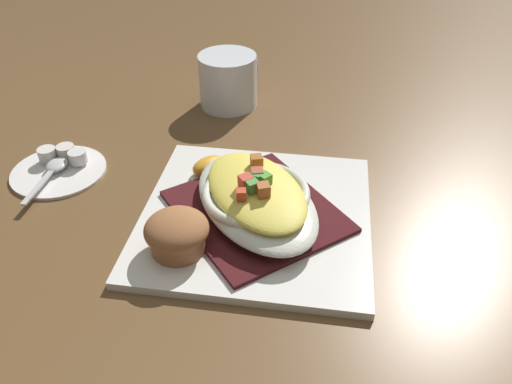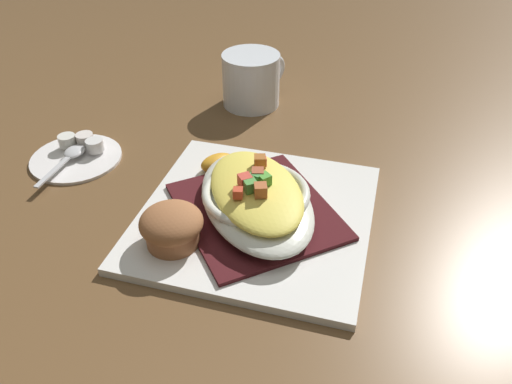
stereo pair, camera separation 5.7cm
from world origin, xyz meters
The scene contains 12 objects.
ground_plane centered at (0.00, 0.00, 0.00)m, with size 2.60×2.60×0.00m, color brown.
square_plate centered at (0.00, 0.00, 0.01)m, with size 0.26×0.26×0.01m, color white.
folded_napkin centered at (0.00, 0.00, 0.01)m, with size 0.18×0.16×0.01m, color #441519.
gratin_dish centered at (0.00, 0.00, 0.04)m, with size 0.23×0.22×0.05m.
muffin centered at (0.08, -0.06, 0.03)m, with size 0.07×0.07×0.04m.
orange_garnish centered at (-0.07, -0.08, 0.02)m, with size 0.07×0.05×0.02m.
coffee_mug centered at (-0.27, -0.12, 0.04)m, with size 0.12×0.09×0.08m.
creamer_saucer centered at (-0.03, -0.28, 0.00)m, with size 0.12×0.12×0.01m, color white.
spoon centered at (-0.02, -0.28, 0.01)m, with size 0.10×0.03×0.01m.
creamer_cup_0 centered at (-0.04, -0.26, 0.02)m, with size 0.02×0.02×0.02m, color silver.
creamer_cup_1 centered at (-0.05, -0.28, 0.02)m, with size 0.02×0.02×0.02m, color silver.
creamer_cup_2 centered at (-0.04, -0.30, 0.02)m, with size 0.02×0.02×0.02m, color white.
Camera 2 is at (0.42, 0.17, 0.38)m, focal length 35.48 mm.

